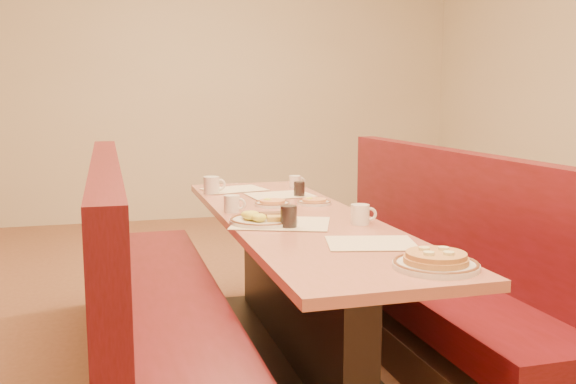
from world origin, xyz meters
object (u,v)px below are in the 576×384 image
object	(u,v)px
booth_left	(146,305)
eggs_plate	(263,219)
coffee_mug_b	(232,203)
coffee_mug_d	(212,185)
soda_tumbler_mid	(299,189)
soda_tumbler_near	(289,217)
diner_table	(295,290)
booth_right	(428,281)
coffee_mug_c	(296,182)
pancake_plate	(436,262)
coffee_mug_a	(361,214)

from	to	relation	value
booth_left	eggs_plate	xyz separation A→B (m)	(0.54, -0.13, 0.41)
coffee_mug_b	coffee_mug_d	xyz separation A→B (m)	(0.00, 0.65, 0.01)
coffee_mug_d	soda_tumbler_mid	xyz separation A→B (m)	(0.47, -0.26, -0.01)
coffee_mug_d	soda_tumbler_near	xyz separation A→B (m)	(0.17, -1.11, -0.00)
diner_table	booth_right	distance (m)	0.73
diner_table	eggs_plate	bearing A→B (deg)	-145.64
diner_table	coffee_mug_c	xyz separation A→B (m)	(0.28, 0.93, 0.42)
booth_left	coffee_mug_d	distance (m)	1.05
eggs_plate	coffee_mug_b	distance (m)	0.34
diner_table	booth_left	xyz separation A→B (m)	(-0.73, 0.00, -0.01)
eggs_plate	booth_right	bearing A→B (deg)	8.25
diner_table	coffee_mug_c	distance (m)	1.06
pancake_plate	booth_right	bearing A→B (deg)	62.71
booth_left	coffee_mug_a	xyz separation A→B (m)	(0.96, -0.27, 0.44)
booth_right	coffee_mug_b	bearing A→B (deg)	169.18
coffee_mug_c	coffee_mug_d	distance (m)	0.56
coffee_mug_b	soda_tumbler_near	xyz separation A→B (m)	(0.17, -0.46, 0.01)
diner_table	booth_right	size ratio (longest dim) A/B	1.00
booth_right	coffee_mug_d	xyz separation A→B (m)	(-1.01, 0.84, 0.44)
diner_table	booth_left	bearing A→B (deg)	180.00
soda_tumbler_mid	pancake_plate	bearing A→B (deg)	-90.19
booth_right	eggs_plate	bearing A→B (deg)	-171.75
coffee_mug_c	coffee_mug_d	world-z (taller)	coffee_mug_d
eggs_plate	diner_table	bearing A→B (deg)	34.36
coffee_mug_d	booth_left	bearing A→B (deg)	-120.21
booth_left	pancake_plate	distance (m)	1.46
pancake_plate	coffee_mug_c	world-z (taller)	coffee_mug_c
pancake_plate	coffee_mug_a	world-z (taller)	coffee_mug_a
diner_table	pancake_plate	world-z (taller)	pancake_plate
coffee_mug_a	coffee_mug_b	xyz separation A→B (m)	(-0.51, 0.47, -0.00)
booth_right	coffee_mug_d	distance (m)	1.39
booth_left	coffee_mug_a	size ratio (longest dim) A/B	20.61
diner_table	soda_tumbler_near	size ratio (longest dim) A/B	24.58
soda_tumbler_mid	soda_tumbler_near	bearing A→B (deg)	-109.81
coffee_mug_d	soda_tumbler_mid	world-z (taller)	coffee_mug_d
booth_left	soda_tumbler_near	xyz separation A→B (m)	(0.62, -0.27, 0.44)
diner_table	coffee_mug_b	xyz separation A→B (m)	(-0.28, 0.19, 0.42)
soda_tumbler_near	coffee_mug_c	bearing A→B (deg)	72.09
booth_left	coffee_mug_b	bearing A→B (deg)	22.95
booth_left	soda_tumbler_mid	distance (m)	1.18
booth_left	coffee_mug_d	size ratio (longest dim) A/B	18.40
diner_table	coffee_mug_c	world-z (taller)	coffee_mug_c
coffee_mug_b	soda_tumbler_mid	xyz separation A→B (m)	(0.47, 0.39, -0.00)
coffee_mug_a	coffee_mug_c	distance (m)	1.20
booth_left	coffee_mug_d	xyz separation A→B (m)	(0.46, 0.84, 0.44)
eggs_plate	coffee_mug_a	bearing A→B (deg)	-17.96
coffee_mug_b	coffee_mug_c	size ratio (longest dim) A/B	1.06
coffee_mug_a	soda_tumbler_mid	world-z (taller)	coffee_mug_a
coffee_mug_a	pancake_plate	bearing A→B (deg)	-82.28
coffee_mug_a	soda_tumbler_mid	xyz separation A→B (m)	(-0.04, 0.86, -0.00)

